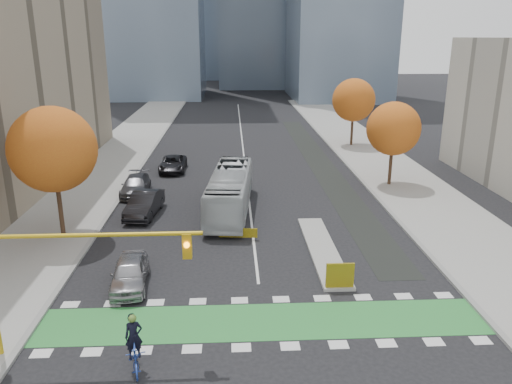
{
  "coord_description": "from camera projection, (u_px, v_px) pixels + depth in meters",
  "views": [
    {
      "loc": [
        -1.27,
        -17.88,
        12.14
      ],
      "look_at": [
        0.18,
        11.2,
        3.0
      ],
      "focal_mm": 35.0,
      "sensor_mm": 36.0,
      "label": 1
    }
  ],
  "objects": [
    {
      "name": "ground",
      "position": [
        265.0,
        341.0,
        20.74
      ],
      "size": [
        300.0,
        300.0,
        0.0
      ],
      "primitive_type": "plane",
      "color": "black",
      "rests_on": "ground"
    },
    {
      "name": "tree_west",
      "position": [
        53.0,
        150.0,
        29.92
      ],
      "size": [
        5.2,
        5.2,
        8.22
      ],
      "color": "#332114",
      "rests_on": "ground"
    },
    {
      "name": "bus",
      "position": [
        230.0,
        191.0,
        35.63
      ],
      "size": [
        3.59,
        11.19,
        3.06
      ],
      "primitive_type": "imported",
      "rotation": [
        0.0,
        0.0,
        -0.09
      ],
      "color": "silver",
      "rests_on": "ground"
    },
    {
      "name": "sidewalk_west",
      "position": [
        77.0,
        197.0,
        39.13
      ],
      "size": [
        7.0,
        120.0,
        0.15
      ],
      "primitive_type": "cube",
      "color": "gray",
      "rests_on": "ground"
    },
    {
      "name": "tree_east_near",
      "position": [
        393.0,
        129.0,
        40.81
      ],
      "size": [
        4.4,
        4.4,
        7.08
      ],
      "color": "#332114",
      "rests_on": "ground"
    },
    {
      "name": "hazard_board",
      "position": [
        340.0,
        275.0,
        24.69
      ],
      "size": [
        1.4,
        0.12,
        1.3
      ],
      "primitive_type": "cube",
      "color": "yellow",
      "rests_on": "median_island"
    },
    {
      "name": "curb_east",
      "position": [
        372.0,
        192.0,
        40.25
      ],
      "size": [
        0.3,
        120.0,
        0.16
      ],
      "primitive_type": "cube",
      "color": "gray",
      "rests_on": "ground"
    },
    {
      "name": "curb_west",
      "position": [
        122.0,
        196.0,
        39.3
      ],
      "size": [
        0.3,
        120.0,
        0.16
      ],
      "primitive_type": "cube",
      "color": "gray",
      "rests_on": "ground"
    },
    {
      "name": "parked_car_c",
      "position": [
        136.0,
        185.0,
        39.82
      ],
      "size": [
        2.16,
        5.03,
        1.44
      ],
      "primitive_type": "imported",
      "rotation": [
        0.0,
        0.0,
        0.03
      ],
      "color": "#454549",
      "rests_on": "ground"
    },
    {
      "name": "tree_east_far",
      "position": [
        354.0,
        100.0,
        55.97
      ],
      "size": [
        4.8,
        4.8,
        7.65
      ],
      "color": "#332114",
      "rests_on": "ground"
    },
    {
      "name": "parked_car_b",
      "position": [
        144.0,
        204.0,
        35.09
      ],
      "size": [
        2.3,
        5.18,
        1.65
      ],
      "primitive_type": "imported",
      "rotation": [
        0.0,
        0.0,
        -0.11
      ],
      "color": "black",
      "rests_on": "ground"
    },
    {
      "name": "traffic_signal_west",
      "position": [
        56.0,
        262.0,
        18.67
      ],
      "size": [
        8.53,
        0.56,
        5.2
      ],
      "color": "#BF9914",
      "rests_on": "ground"
    },
    {
      "name": "parked_car_d",
      "position": [
        173.0,
        164.0,
        46.68
      ],
      "size": [
        2.3,
        4.98,
        1.38
      ],
      "primitive_type": "imported",
      "rotation": [
        0.0,
        0.0,
        -0.0
      ],
      "color": "black",
      "rests_on": "ground"
    },
    {
      "name": "bike_lane_paint",
      "position": [
        320.0,
        163.0,
        49.68
      ],
      "size": [
        2.5,
        50.0,
        0.01
      ],
      "primitive_type": "cube",
      "color": "black",
      "rests_on": "ground"
    },
    {
      "name": "median_island",
      "position": [
        322.0,
        249.0,
        29.48
      ],
      "size": [
        1.6,
        10.0,
        0.16
      ],
      "primitive_type": "cube",
      "color": "gray",
      "rests_on": "ground"
    },
    {
      "name": "centre_line",
      "position": [
        242.0,
        143.0,
        58.85
      ],
      "size": [
        0.15,
        70.0,
        0.01
      ],
      "primitive_type": "cube",
      "color": "silver",
      "rests_on": "ground"
    },
    {
      "name": "cyclist",
      "position": [
        135.0,
        351.0,
        18.8
      ],
      "size": [
        1.17,
        2.13,
        2.34
      ],
      "rotation": [
        0.0,
        0.0,
        0.24
      ],
      "color": "#223D9F",
      "rests_on": "ground"
    },
    {
      "name": "parked_car_a",
      "position": [
        130.0,
        273.0,
        25.1
      ],
      "size": [
        2.08,
        4.45,
        1.47
      ],
      "primitive_type": "imported",
      "rotation": [
        0.0,
        0.0,
        0.08
      ],
      "color": "gray",
      "rests_on": "ground"
    },
    {
      "name": "sidewalk_east",
      "position": [
        415.0,
        192.0,
        40.41
      ],
      "size": [
        7.0,
        120.0,
        0.15
      ],
      "primitive_type": "cube",
      "color": "gray",
      "rests_on": "ground"
    },
    {
      "name": "bike_crossing",
      "position": [
        263.0,
        321.0,
        22.17
      ],
      "size": [
        20.0,
        3.0,
        0.01
      ],
      "primitive_type": "cube",
      "color": "#2A8035",
      "rests_on": "ground"
    }
  ]
}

